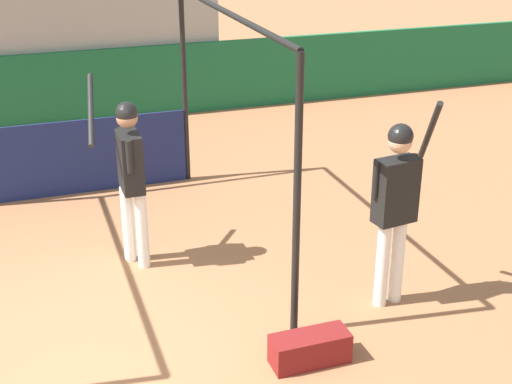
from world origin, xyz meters
The scene contains 7 objects.
ground_plane centered at (0.00, 0.00, 0.00)m, with size 60.00×60.00×0.00m, color #9E6642.
outfield_wall centered at (0.00, 7.38, 0.64)m, with size 24.00×0.12×1.28m.
bleacher_section centered at (0.00, 8.64, 1.28)m, with size 7.05×2.40×2.56m.
batting_cage centered at (0.41, 3.30, 1.23)m, with size 3.39×4.16×2.70m.
player_batter centered at (0.91, 1.93, 1.14)m, with size 0.55×0.92×2.04m.
player_waiting centered at (3.18, 0.28, 1.16)m, with size 0.70×0.52×2.13m.
equipment_bag centered at (2.03, -0.38, 0.14)m, with size 0.70×0.28×0.28m.
Camera 1 is at (-0.12, -5.16, 3.88)m, focal length 50.00 mm.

